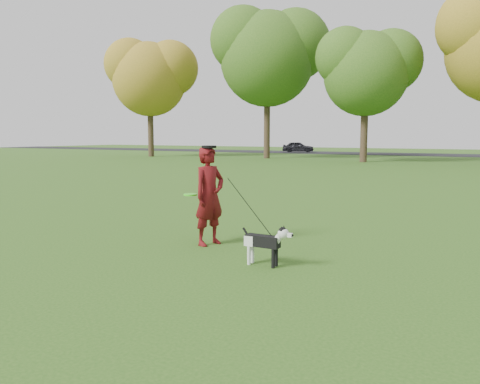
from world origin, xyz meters
The scene contains 7 objects.
ground centered at (0.00, 0.00, 0.00)m, with size 120.00×120.00×0.00m, color #285116.
road centered at (0.00, 40.00, 0.01)m, with size 120.00×7.00×0.02m, color black.
man centered at (-0.21, 0.00, 0.83)m, with size 0.60×0.40×1.66m, color #560C0D.
dog centered at (1.20, -0.72, 0.37)m, with size 0.79×0.16×0.60m.
car_left centered at (-14.51, 40.00, 0.58)m, with size 1.32×3.28×1.12m, color black.
man_held_items centered at (0.74, -0.39, 0.78)m, with size 1.94×0.85×1.26m.
tree_row centered at (-1.43, 26.07, 7.41)m, with size 51.74×8.86×12.01m.
Camera 1 is at (3.96, -6.54, 1.84)m, focal length 35.00 mm.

